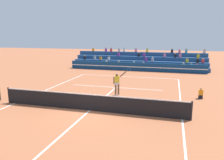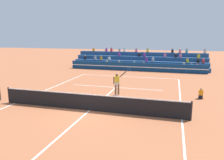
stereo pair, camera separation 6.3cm
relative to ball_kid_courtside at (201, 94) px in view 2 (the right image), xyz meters
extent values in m
plane|color=#AD603D|center=(-6.94, -4.69, -0.33)|extent=(120.00, 120.00, 0.00)
cube|color=white|center=(-6.94, 7.21, -0.33)|extent=(11.00, 0.10, 0.01)
cube|color=white|center=(-12.44, -4.69, -0.33)|extent=(0.10, 23.80, 0.01)
cube|color=white|center=(-1.44, -4.69, -0.33)|extent=(0.10, 23.80, 0.01)
cube|color=white|center=(-6.94, 1.74, -0.33)|extent=(8.25, 0.10, 0.01)
cube|color=white|center=(-6.94, -4.69, -0.33)|extent=(0.10, 12.85, 0.01)
cylinder|color=black|center=(-12.89, -4.69, 0.22)|extent=(0.10, 0.10, 1.10)
cylinder|color=black|center=(-0.99, -4.69, 0.22)|extent=(0.10, 0.10, 1.10)
cube|color=black|center=(-6.94, -4.69, 0.17)|extent=(11.90, 0.02, 1.00)
cube|color=white|center=(-6.94, -4.69, 0.70)|extent=(11.90, 0.04, 0.06)
cube|color=navy|center=(-6.94, 11.60, 0.22)|extent=(18.00, 0.24, 1.10)
cube|color=white|center=(-6.94, 11.47, 0.22)|extent=(18.00, 0.02, 0.10)
cube|color=navy|center=(-6.94, 12.88, -0.06)|extent=(18.85, 0.95, 0.55)
cube|color=#B2B2B7|center=(-5.95, 12.71, 0.44)|extent=(0.32, 0.22, 0.44)
sphere|color=brown|center=(-5.95, 12.71, 0.76)|extent=(0.18, 0.18, 0.18)
cube|color=teal|center=(0.16, 12.71, 0.44)|extent=(0.32, 0.22, 0.44)
sphere|color=brown|center=(0.16, 12.71, 0.76)|extent=(0.18, 0.18, 0.18)
cube|color=#338C4C|center=(-7.25, 12.71, 0.44)|extent=(0.32, 0.22, 0.44)
sphere|color=beige|center=(-7.25, 12.71, 0.76)|extent=(0.18, 0.18, 0.18)
cube|color=yellow|center=(-11.18, 12.71, 0.44)|extent=(0.32, 0.22, 0.44)
sphere|color=beige|center=(-11.18, 12.71, 0.76)|extent=(0.18, 0.18, 0.18)
cube|color=orange|center=(-9.39, 12.71, 0.44)|extent=(0.32, 0.22, 0.44)
sphere|color=beige|center=(-9.39, 12.71, 0.76)|extent=(0.18, 0.18, 0.18)
cube|color=red|center=(0.84, 12.71, 0.44)|extent=(0.32, 0.22, 0.44)
sphere|color=brown|center=(0.84, 12.71, 0.76)|extent=(0.18, 0.18, 0.18)
cube|color=yellow|center=(-0.79, 12.71, 0.44)|extent=(0.32, 0.22, 0.44)
sphere|color=tan|center=(-0.79, 12.71, 0.76)|extent=(0.18, 0.18, 0.18)
cube|color=navy|center=(-6.94, 13.83, 0.22)|extent=(18.85, 0.95, 1.10)
cube|color=#B2B2B7|center=(-13.29, 13.66, 0.99)|extent=(0.32, 0.22, 0.44)
sphere|color=brown|center=(-13.29, 13.66, 1.31)|extent=(0.18, 0.18, 0.18)
cube|color=orange|center=(-12.38, 13.66, 0.99)|extent=(0.32, 0.22, 0.44)
sphere|color=brown|center=(-12.38, 13.66, 1.31)|extent=(0.18, 0.18, 0.18)
cube|color=red|center=(1.65, 13.66, 0.99)|extent=(0.32, 0.22, 0.44)
sphere|color=#9E7051|center=(1.65, 13.66, 1.31)|extent=(0.18, 0.18, 0.18)
cube|color=silver|center=(-11.12, 13.66, 0.99)|extent=(0.32, 0.22, 0.44)
sphere|color=brown|center=(-11.12, 13.66, 1.31)|extent=(0.18, 0.18, 0.18)
cube|color=yellow|center=(-0.30, 13.66, 0.99)|extent=(0.32, 0.22, 0.44)
sphere|color=#9E7051|center=(-0.30, 13.66, 1.31)|extent=(0.18, 0.18, 0.18)
cube|color=purple|center=(-5.72, 13.66, 0.99)|extent=(0.32, 0.22, 0.44)
sphere|color=brown|center=(-5.72, 13.66, 1.31)|extent=(0.18, 0.18, 0.18)
cube|color=#B2B2B7|center=(-4.82, 13.66, 0.99)|extent=(0.32, 0.22, 0.44)
sphere|color=tan|center=(-4.82, 13.66, 1.31)|extent=(0.18, 0.18, 0.18)
cube|color=black|center=(-14.86, 13.66, 0.99)|extent=(0.32, 0.22, 0.44)
sphere|color=tan|center=(-14.86, 13.66, 1.31)|extent=(0.18, 0.18, 0.18)
cube|color=black|center=(1.02, 13.66, 0.99)|extent=(0.32, 0.22, 0.44)
sphere|color=brown|center=(1.02, 13.66, 1.31)|extent=(0.18, 0.18, 0.18)
cube|color=navy|center=(-6.94, 14.78, 0.49)|extent=(18.85, 0.95, 1.65)
cube|color=purple|center=(-9.88, 14.61, 1.54)|extent=(0.32, 0.22, 0.44)
sphere|color=brown|center=(-9.88, 14.61, 1.86)|extent=(0.18, 0.18, 0.18)
cube|color=black|center=(-1.82, 14.61, 1.54)|extent=(0.32, 0.22, 0.44)
sphere|color=tan|center=(-1.82, 14.61, 1.86)|extent=(0.18, 0.18, 0.18)
cube|color=pink|center=(-3.26, 14.61, 1.54)|extent=(0.32, 0.22, 0.44)
sphere|color=brown|center=(-3.26, 14.61, 1.86)|extent=(0.18, 0.18, 0.18)
cube|color=purple|center=(-6.12, 14.61, 1.54)|extent=(0.32, 0.22, 0.44)
sphere|color=brown|center=(-6.12, 14.61, 1.86)|extent=(0.18, 0.18, 0.18)
cube|color=black|center=(-6.86, 14.61, 1.54)|extent=(0.32, 0.22, 0.44)
sphere|color=tan|center=(-6.86, 14.61, 1.86)|extent=(0.18, 0.18, 0.18)
cube|color=yellow|center=(1.12, 14.61, 1.54)|extent=(0.32, 0.22, 0.44)
sphere|color=brown|center=(1.12, 14.61, 1.86)|extent=(0.18, 0.18, 0.18)
cube|color=pink|center=(-1.19, 14.61, 1.54)|extent=(0.32, 0.22, 0.44)
sphere|color=brown|center=(-1.19, 14.61, 1.86)|extent=(0.18, 0.18, 0.18)
cube|color=navy|center=(-6.94, 15.73, 0.77)|extent=(18.85, 0.95, 2.20)
cube|color=yellow|center=(-5.81, 15.56, 2.09)|extent=(0.32, 0.22, 0.44)
sphere|color=brown|center=(-5.81, 15.56, 2.41)|extent=(0.18, 0.18, 0.18)
cube|color=orange|center=(-14.21, 15.56, 2.09)|extent=(0.32, 0.22, 0.44)
sphere|color=tan|center=(-14.21, 15.56, 2.41)|extent=(0.18, 0.18, 0.18)
cube|color=black|center=(-2.31, 15.56, 2.09)|extent=(0.32, 0.22, 0.44)
sphere|color=brown|center=(-2.31, 15.56, 2.41)|extent=(0.18, 0.18, 0.18)
cube|color=purple|center=(-12.13, 15.56, 2.09)|extent=(0.32, 0.22, 0.44)
sphere|color=#9E7051|center=(-12.13, 15.56, 2.41)|extent=(0.18, 0.18, 0.18)
cube|color=teal|center=(-0.40, 15.56, 2.09)|extent=(0.32, 0.22, 0.44)
sphere|color=brown|center=(-0.40, 15.56, 2.41)|extent=(0.18, 0.18, 0.18)
cube|color=pink|center=(-1.28, 15.56, 2.09)|extent=(0.32, 0.22, 0.44)
sphere|color=tan|center=(-1.28, 15.56, 2.41)|extent=(0.18, 0.18, 0.18)
cube|color=pink|center=(-7.48, 15.56, 2.09)|extent=(0.32, 0.22, 0.44)
sphere|color=#9E7051|center=(-7.48, 15.56, 2.41)|extent=(0.18, 0.18, 0.18)
cube|color=red|center=(-11.31, 15.56, 2.09)|extent=(0.32, 0.22, 0.44)
sphere|color=brown|center=(-11.31, 15.56, 2.41)|extent=(0.18, 0.18, 0.18)
cube|color=#B2B2B7|center=(1.97, 15.56, 2.09)|extent=(0.32, 0.22, 0.44)
sphere|color=brown|center=(1.97, 15.56, 2.41)|extent=(0.18, 0.18, 0.18)
cube|color=#B2B2B7|center=(-10.03, 15.56, 2.09)|extent=(0.32, 0.22, 0.44)
sphere|color=tan|center=(-10.03, 15.56, 2.41)|extent=(0.18, 0.18, 0.18)
cube|color=silver|center=(-9.26, 15.56, 2.09)|extent=(0.32, 0.22, 0.44)
sphere|color=brown|center=(-9.26, 15.56, 2.41)|extent=(0.18, 0.18, 0.18)
cylinder|color=black|center=(-13.92, -4.37, 0.47)|extent=(0.07, 0.07, 1.60)
cube|color=black|center=(0.00, 0.00, -0.27)|extent=(0.28, 0.36, 0.12)
cube|color=black|center=(0.00, 0.00, -0.15)|extent=(0.28, 0.24, 0.18)
cube|color=orange|center=(0.00, 0.00, 0.14)|extent=(0.30, 0.18, 0.40)
sphere|color=tan|center=(0.00, 0.00, 0.43)|extent=(0.17, 0.17, 0.17)
cylinder|color=brown|center=(-6.30, -0.76, 0.12)|extent=(0.14, 0.14, 0.90)
cylinder|color=brown|center=(-6.06, -0.77, 0.12)|extent=(0.14, 0.14, 0.90)
cube|color=white|center=(-6.20, -0.75, 0.61)|extent=(0.36, 0.28, 0.20)
cube|color=yellow|center=(-6.20, -0.75, 0.91)|extent=(0.40, 0.29, 0.56)
sphere|color=brown|center=(-6.20, -0.75, 1.27)|extent=(0.22, 0.22, 0.22)
cube|color=white|center=(-6.31, -0.72, -0.29)|extent=(0.19, 0.28, 0.09)
cube|color=white|center=(-6.07, -0.74, -0.29)|extent=(0.19, 0.28, 0.09)
cylinder|color=brown|center=(-6.43, -0.81, 0.85)|extent=(0.09, 0.09, 0.56)
cylinder|color=brown|center=(-5.77, -0.63, 1.33)|extent=(0.52, 0.23, 0.46)
cylinder|color=black|center=(-5.48, -0.54, 1.59)|extent=(0.19, 0.08, 0.17)
torus|color=#1E4C99|center=(-5.34, -0.51, 1.71)|extent=(0.43, 0.15, 0.43)
sphere|color=#C6DB33|center=(-8.63, -0.50, -0.30)|extent=(0.07, 0.07, 0.07)
camera|label=1|loc=(-2.11, -16.74, 4.23)|focal=35.00mm
camera|label=2|loc=(-2.05, -16.73, 4.23)|focal=35.00mm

